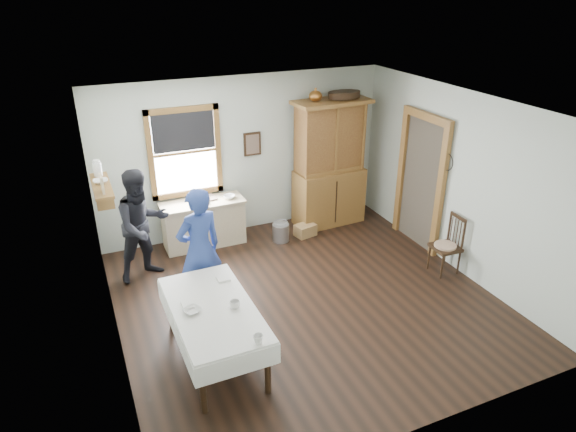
{
  "coord_description": "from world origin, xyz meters",
  "views": [
    {
      "loc": [
        -2.65,
        -5.41,
        4.11
      ],
      "look_at": [
        -0.14,
        0.3,
        1.19
      ],
      "focal_mm": 32.0,
      "sensor_mm": 36.0,
      "label": 1
    }
  ],
  "objects": [
    {
      "name": "pail",
      "position": [
        0.37,
        1.78,
        0.15
      ],
      "size": [
        0.31,
        0.31,
        0.31
      ],
      "primitive_type": "cube",
      "rotation": [
        0.0,
        0.0,
        0.1
      ],
      "color": "#9FA0A7",
      "rests_on": "room"
    },
    {
      "name": "work_counter",
      "position": [
        -0.85,
        2.17,
        0.39
      ],
      "size": [
        1.36,
        0.52,
        0.78
      ],
      "primitive_type": "cube",
      "rotation": [
        0.0,
        0.0,
        0.0
      ],
      "color": "#C7B28A",
      "rests_on": "room"
    },
    {
      "name": "room",
      "position": [
        0.0,
        0.0,
        1.35
      ],
      "size": [
        5.01,
        5.01,
        2.7
      ],
      "color": "black",
      "rests_on": "ground"
    },
    {
      "name": "woman_blue",
      "position": [
        -1.34,
        0.46,
        0.8
      ],
      "size": [
        0.66,
        0.52,
        1.6
      ],
      "primitive_type": "imported",
      "rotation": [
        0.0,
        0.0,
        3.39
      ],
      "color": "navy",
      "rests_on": "room"
    },
    {
      "name": "table_bowl",
      "position": [
        -1.73,
        -0.65,
        0.74
      ],
      "size": [
        0.27,
        0.27,
        0.05
      ],
      "primitive_type": "imported",
      "rotation": [
        0.0,
        0.0,
        0.37
      ],
      "color": "silver",
      "rests_on": "dining_table"
    },
    {
      "name": "wall_shelf",
      "position": [
        -2.37,
        1.54,
        1.57
      ],
      "size": [
        0.24,
        1.0,
        0.44
      ],
      "color": "olive",
      "rests_on": "room"
    },
    {
      "name": "table_cup_b",
      "position": [
        -1.24,
        -1.44,
        0.76
      ],
      "size": [
        0.12,
        0.12,
        0.1
      ],
      "primitive_type": "imported",
      "rotation": [
        0.0,
        0.0,
        -0.13
      ],
      "color": "silver",
      "rests_on": "dining_table"
    },
    {
      "name": "table_cup_a",
      "position": [
        -1.26,
        -0.76,
        0.76
      ],
      "size": [
        0.15,
        0.15,
        0.09
      ],
      "primitive_type": "imported",
      "rotation": [
        0.0,
        0.0,
        -0.37
      ],
      "color": "silver",
      "rests_on": "dining_table"
    },
    {
      "name": "window",
      "position": [
        -1.0,
        2.46,
        1.64
      ],
      "size": [
        1.18,
        0.07,
        1.48
      ],
      "color": "white",
      "rests_on": "room"
    },
    {
      "name": "figure_dark",
      "position": [
        -1.9,
        1.54,
        0.78
      ],
      "size": [
        0.91,
        0.79,
        1.57
      ],
      "primitive_type": "imported",
      "rotation": [
        0.0,
        0.0,
        0.31
      ],
      "color": "black",
      "rests_on": "room"
    },
    {
      "name": "framed_picture",
      "position": [
        0.15,
        2.46,
        1.55
      ],
      "size": [
        0.3,
        0.04,
        0.4
      ],
      "primitive_type": "cube",
      "color": "black",
      "rests_on": "room"
    },
    {
      "name": "rug_beater",
      "position": [
        2.45,
        0.3,
        1.72
      ],
      "size": [
        0.01,
        0.27,
        0.27
      ],
      "primitive_type": "torus",
      "rotation": [
        0.0,
        1.57,
        0.0
      ],
      "color": "black",
      "rests_on": "room"
    },
    {
      "name": "doorway",
      "position": [
        2.46,
        0.85,
        1.16
      ],
      "size": [
        0.09,
        1.14,
        2.22
      ],
      "color": "#443B30",
      "rests_on": "room"
    },
    {
      "name": "china_hutch",
      "position": [
        1.46,
        2.12,
        1.12
      ],
      "size": [
        1.35,
        0.69,
        2.25
      ],
      "primitive_type": "cube",
      "rotation": [
        0.0,
        0.0,
        0.05
      ],
      "color": "olive",
      "rests_on": "room"
    },
    {
      "name": "counter_bowl",
      "position": [
        -0.41,
        2.12,
        0.81
      ],
      "size": [
        0.2,
        0.2,
        0.06
      ],
      "primitive_type": "imported",
      "rotation": [
        0.0,
        0.0,
        0.07
      ],
      "color": "silver",
      "rests_on": "work_counter"
    },
    {
      "name": "counter_book",
      "position": [
        -0.81,
        2.25,
        0.79
      ],
      "size": [
        0.2,
        0.25,
        0.02
      ],
      "primitive_type": "imported",
      "rotation": [
        0.0,
        0.0,
        0.15
      ],
      "color": "brown",
      "rests_on": "work_counter"
    },
    {
      "name": "spindle_chair",
      "position": [
        2.25,
        -0.15,
        0.46
      ],
      "size": [
        0.44,
        0.44,
        0.91
      ],
      "primitive_type": "cube",
      "rotation": [
        0.0,
        0.0,
        -0.05
      ],
      "color": "black",
      "rests_on": "room"
    },
    {
      "name": "dining_table",
      "position": [
        -1.49,
        -0.65,
        0.35
      ],
      "size": [
        0.95,
        1.78,
        0.71
      ],
      "primitive_type": "cube",
      "rotation": [
        0.0,
        0.0,
        0.01
      ],
      "color": "silver",
      "rests_on": "room"
    },
    {
      "name": "wicker_basket",
      "position": [
        0.84,
        1.78,
        0.1
      ],
      "size": [
        0.39,
        0.32,
        0.2
      ],
      "primitive_type": "cube",
      "rotation": [
        0.0,
        0.0,
        0.22
      ],
      "color": "#A07948",
      "rests_on": "room"
    },
    {
      "name": "shelf_bowl",
      "position": [
        -2.37,
        1.55,
        1.6
      ],
      "size": [
        0.22,
        0.22,
        0.05
      ],
      "primitive_type": "imported",
      "color": "silver",
      "rests_on": "wall_shelf"
    }
  ]
}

